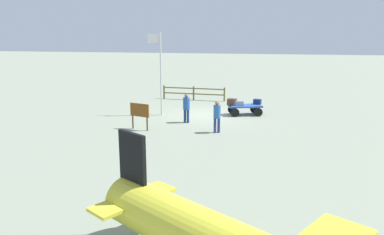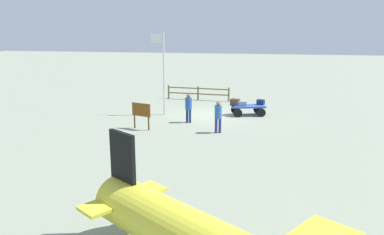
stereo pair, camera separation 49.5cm
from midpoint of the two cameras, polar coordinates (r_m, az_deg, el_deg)
name	(u,v)px [view 2 (the right image)]	position (r m, az deg, el deg)	size (l,w,h in m)	color
ground_plane	(211,115)	(23.21, 3.50, 0.35)	(120.00, 120.00, 0.00)	gray
luggage_cart	(248,108)	(23.34, 8.96, 1.39)	(2.19, 1.55, 0.61)	#2D55AC
suitcase_navy	(242,103)	(23.14, 8.06, 2.10)	(0.62, 0.37, 0.28)	gray
suitcase_grey	(261,102)	(23.72, 10.86, 2.30)	(0.52, 0.45, 0.30)	navy
suitcase_maroon	(235,102)	(23.21, 7.08, 2.31)	(0.60, 0.49, 0.39)	#413024
worker_lead	(218,115)	(19.09, 4.69, 0.45)	(0.47, 0.47, 1.63)	navy
worker_trailing	(189,106)	(21.16, 0.15, 1.78)	(0.49, 0.49, 1.63)	navy
flagpole	(163,68)	(22.88, -3.81, 7.47)	(0.80, 0.15, 4.97)	silver
signboard	(141,112)	(19.89, -6.92, 0.86)	(1.11, 0.41, 1.38)	#4C3319
wooden_fence	(198,92)	(28.11, 1.42, 3.85)	(4.71, 0.44, 1.01)	brown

